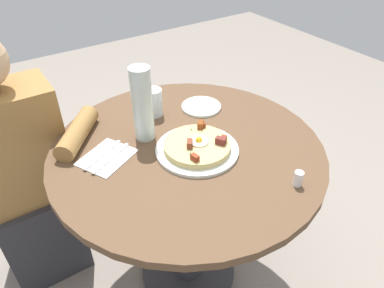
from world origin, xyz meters
TOP-DOWN VIEW (x-y plane):
  - ground_plane at (0.00, 0.00)m, footprint 6.00×6.00m
  - dining_table at (0.00, 0.00)m, footprint 0.96×0.96m
  - person_seated at (0.51, -0.43)m, footprint 0.52×0.44m
  - pizza_plate at (-0.01, 0.04)m, footprint 0.29×0.29m
  - breakfast_pizza at (-0.02, 0.04)m, footprint 0.23×0.23m
  - bread_plate at (-0.19, -0.19)m, footprint 0.16×0.16m
  - napkin at (0.26, -0.10)m, footprint 0.21×0.20m
  - fork at (0.27, -0.11)m, footprint 0.17×0.09m
  - knife at (0.25, -0.08)m, footprint 0.17×0.09m
  - water_glass at (-0.01, -0.25)m, footprint 0.07×0.07m
  - water_bottle at (0.09, -0.13)m, footprint 0.07×0.07m
  - salt_shaker at (-0.17, 0.35)m, footprint 0.03×0.03m

SIDE VIEW (x-z plane):
  - ground_plane at x=0.00m, z-range 0.00..0.00m
  - person_seated at x=0.51m, z-range -0.06..1.07m
  - dining_table at x=0.00m, z-range 0.20..0.95m
  - napkin at x=0.26m, z-range 0.75..0.76m
  - bread_plate at x=-0.19m, z-range 0.75..0.76m
  - pizza_plate at x=-0.01m, z-range 0.75..0.77m
  - fork at x=0.27m, z-range 0.76..0.76m
  - knife at x=0.25m, z-range 0.76..0.76m
  - breakfast_pizza at x=-0.02m, z-range 0.76..0.80m
  - salt_shaker at x=-0.17m, z-range 0.75..0.81m
  - water_glass at x=-0.01m, z-range 0.75..0.86m
  - water_bottle at x=0.09m, z-range 0.75..1.03m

